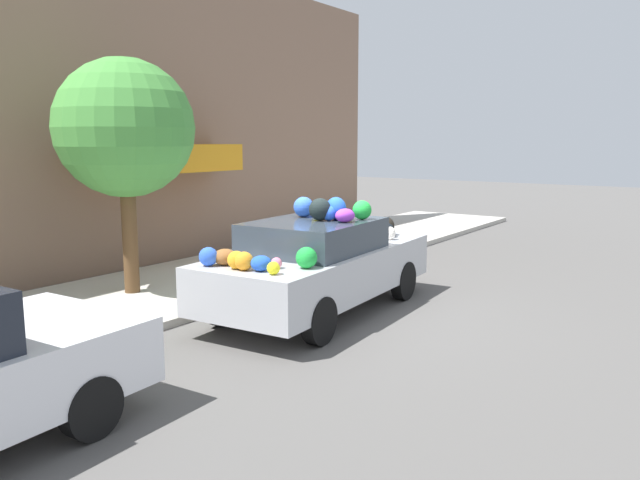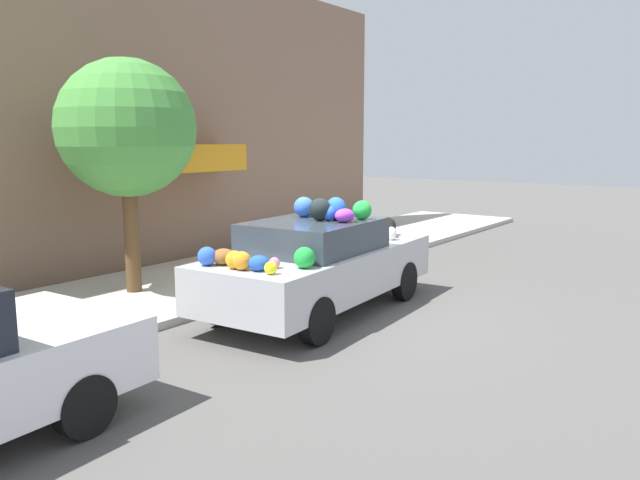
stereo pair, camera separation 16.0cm
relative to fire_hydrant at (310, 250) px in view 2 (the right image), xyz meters
name	(u,v)px [view 2 (the right image)]	position (x,y,z in m)	size (l,w,h in m)	color
ground_plane	(316,311)	(-2.01, -1.61, -0.46)	(60.00, 60.00, 0.00)	#565451
sidewalk_curb	(192,283)	(-2.01, 1.09, -0.40)	(24.00, 3.20, 0.12)	#B2ADA3
building_facade	(108,112)	(-1.96, 3.31, 2.59)	(18.00, 1.20, 6.20)	#846651
street_tree	(127,129)	(-3.13, 1.22, 2.24)	(2.15, 2.15, 3.68)	brown
fire_hydrant	(310,250)	(0.00, 0.00, 0.00)	(0.20, 0.20, 0.70)	#B2B2B7
art_car	(319,262)	(-2.04, -1.69, 0.29)	(4.32, 1.98, 1.72)	#B7BABF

